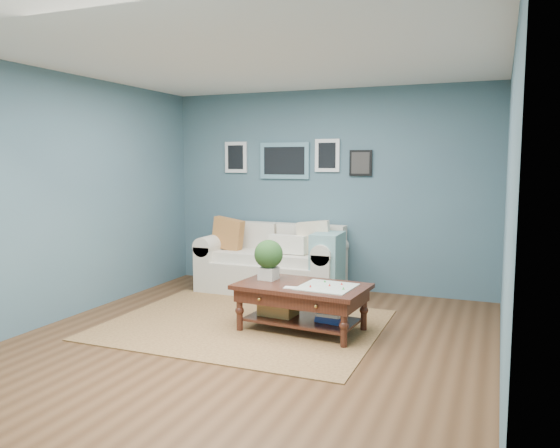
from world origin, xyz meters
The scene contains 4 objects.
room_shell centered at (-0.01, 0.06, 1.36)m, with size 5.00×5.02×2.70m.
area_rug centered at (-0.29, 0.50, 0.01)m, with size 2.83×2.26×0.01m, color brown.
loveseat centered at (-0.52, 2.03, 0.41)m, with size 1.94×0.88×1.00m.
coffee_table centered at (0.28, 0.55, 0.41)m, with size 1.37×0.87×0.92m.
Camera 1 is at (2.19, -4.61, 1.74)m, focal length 35.00 mm.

